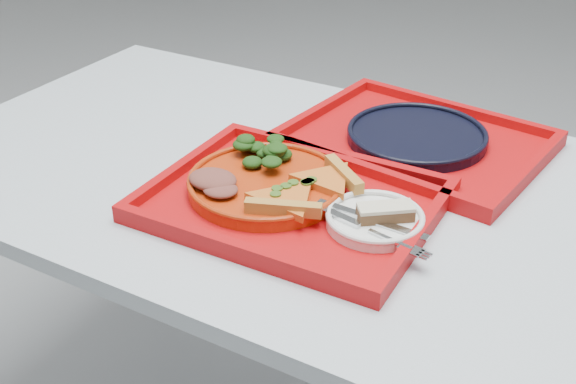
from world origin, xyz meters
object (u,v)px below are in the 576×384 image
at_px(tray_far, 416,144).
at_px(dessert_bar, 385,212).
at_px(dinner_plate, 266,185).
at_px(navy_plate, 417,137).
at_px(tray_main, 292,204).

relative_size(tray_far, dessert_bar, 5.14).
relative_size(dinner_plate, navy_plate, 1.00).
xyz_separation_m(tray_far, dessert_bar, (0.06, -0.30, 0.03)).
xyz_separation_m(tray_main, dessert_bar, (0.16, 0.00, 0.03)).
xyz_separation_m(tray_far, dinner_plate, (-0.15, -0.30, 0.02)).
xyz_separation_m(tray_main, tray_far, (0.10, 0.31, 0.00)).
distance_m(navy_plate, dessert_bar, 0.31).
relative_size(tray_main, tray_far, 1.00).
height_order(navy_plate, dessert_bar, dessert_bar).
bearing_deg(dessert_bar, tray_far, 64.20).
distance_m(dinner_plate, dessert_bar, 0.21).
height_order(tray_main, tray_far, same).
bearing_deg(navy_plate, tray_main, -107.23).
distance_m(tray_far, dinner_plate, 0.33).
xyz_separation_m(dinner_plate, navy_plate, (0.15, 0.30, -0.00)).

